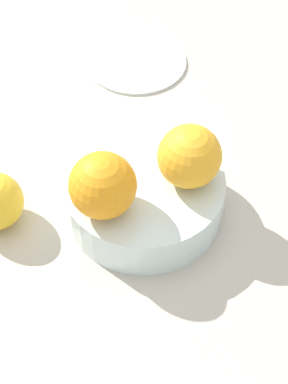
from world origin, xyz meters
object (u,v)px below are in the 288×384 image
(orange_in_bowl_1, at_px, (102,185))
(side_plate, at_px, (136,61))
(orange_in_bowl_0, at_px, (189,156))
(fruit_bowl, at_px, (144,196))

(orange_in_bowl_1, xyz_separation_m, side_plate, (0.23, 0.21, -0.08))
(orange_in_bowl_0, bearing_deg, side_plate, 59.85)
(orange_in_bowl_0, xyz_separation_m, orange_in_bowl_1, (-0.09, 0.03, 0.00))
(side_plate, bearing_deg, orange_in_bowl_0, -120.15)
(fruit_bowl, xyz_separation_m, orange_in_bowl_0, (0.04, -0.03, 0.06))
(orange_in_bowl_0, relative_size, orange_in_bowl_1, 0.99)
(orange_in_bowl_0, height_order, orange_in_bowl_1, same)
(orange_in_bowl_1, bearing_deg, orange_in_bowl_0, -18.32)
(fruit_bowl, relative_size, orange_in_bowl_0, 2.61)
(fruit_bowl, height_order, orange_in_bowl_0, orange_in_bowl_0)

